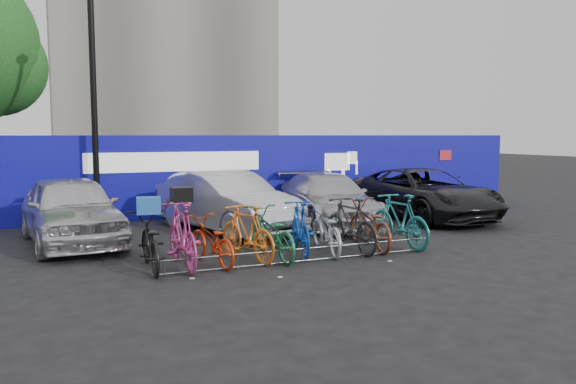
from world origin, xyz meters
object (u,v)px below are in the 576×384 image
car_0 (71,210)px  car_2 (327,199)px  car_1 (226,202)px  bike_0 (150,242)px  bike_7 (350,224)px  bike_9 (399,220)px  bike_4 (271,234)px  bike_2 (211,241)px  bike_1 (182,235)px  lamppost (94,101)px  bike_rack (303,255)px  bike_5 (300,228)px  bike_3 (247,233)px  bike_6 (326,229)px  bike_8 (369,224)px  car_3 (423,194)px

car_0 → car_2: 6.50m
car_1 → bike_0: size_ratio=2.36×
bike_7 → bike_9: bearing=177.1°
bike_4 → bike_0: bearing=-5.0°
car_1 → bike_2: (-1.31, -3.35, -0.30)m
bike_1 → bike_7: (3.51, 0.04, -0.04)m
bike_0 → bike_2: bearing=179.7°
car_0 → bike_1: size_ratio=2.23×
lamppost → car_0: bearing=-107.9°
bike_rack → bike_7: 1.51m
lamppost → bike_9: (5.75, -5.42, -2.69)m
bike_2 → bike_9: bearing=169.4°
bike_0 → bike_5: (3.02, 0.14, 0.04)m
lamppost → bike_5: bearing=-56.5°
car_2 → bike_3: 4.85m
bike_0 → bike_6: size_ratio=1.03×
bike_2 → bike_5: bike_5 is taller
lamppost → bike_5: (3.48, -5.25, -2.72)m
bike_rack → bike_1: 2.28m
bike_0 → bike_2: (1.12, -0.05, -0.06)m
bike_8 → car_3: bearing=-133.6°
car_2 → bike_3: (-3.47, -3.39, -0.13)m
car_3 → bike_2: bearing=-155.7°
car_2 → bike_1: bearing=-136.3°
bike_1 → bike_8: size_ratio=1.02×
bike_rack → car_1: car_1 is taller
car_1 → bike_6: size_ratio=2.44×
lamppost → car_1: lamppost is taller
car_0 → bike_8: (5.78, -3.05, -0.25)m
car_2 → bike_7: size_ratio=2.46×
bike_3 → lamppost: bearing=-80.7°
car_2 → bike_2: 5.43m
car_0 → bike_8: car_0 is taller
car_0 → car_2: bearing=-4.5°
car_0 → bike_5: (4.21, -2.99, -0.22)m
car_3 → bike_2: car_3 is taller
car_3 → bike_rack: bearing=-145.7°
car_3 → bike_3: bearing=-153.8°
bike_rack → car_1: 3.96m
bike_4 → bike_9: bearing=176.3°
lamppost → car_0: 3.45m
bike_4 → bike_8: size_ratio=0.97×
lamppost → bike_0: bearing=-85.1°
lamppost → car_1: bearing=-36.0°
car_3 → bike_5: bearing=-150.0°
bike_6 → bike_9: size_ratio=0.96×
car_1 → bike_0: bearing=-143.4°
bike_2 → bike_4: 1.20m
bike_2 → bike_7: bike_7 is taller
bike_3 → bike_9: bearing=165.7°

